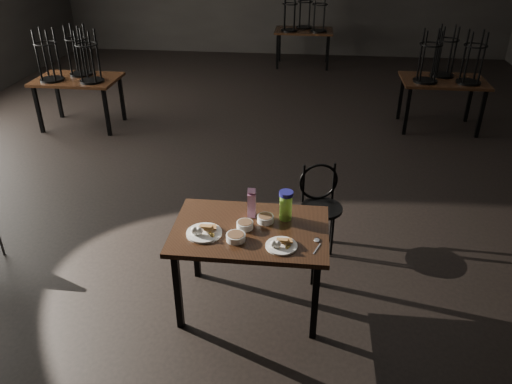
# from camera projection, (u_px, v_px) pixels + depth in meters

# --- Properties ---
(main_table) EXTENTS (1.20, 0.80, 0.75)m
(main_table) POSITION_uv_depth(u_px,v_px,m) (250.00, 237.00, 3.87)
(main_table) COLOR black
(main_table) RESTS_ON ground
(plate_left) EXTENTS (0.27, 0.27, 0.09)m
(plate_left) POSITION_uv_depth(u_px,v_px,m) (204.00, 231.00, 3.75)
(plate_left) COLOR white
(plate_left) RESTS_ON main_table
(plate_right) EXTENTS (0.23, 0.23, 0.08)m
(plate_right) POSITION_uv_depth(u_px,v_px,m) (281.00, 244.00, 3.61)
(plate_right) COLOR white
(plate_right) RESTS_ON main_table
(bowl_near) EXTENTS (0.13, 0.13, 0.05)m
(bowl_near) POSITION_uv_depth(u_px,v_px,m) (245.00, 225.00, 3.83)
(bowl_near) COLOR white
(bowl_near) RESTS_ON main_table
(bowl_far) EXTENTS (0.13, 0.13, 0.05)m
(bowl_far) POSITION_uv_depth(u_px,v_px,m) (265.00, 219.00, 3.90)
(bowl_far) COLOR white
(bowl_far) RESTS_ON main_table
(bowl_big) EXTENTS (0.14, 0.14, 0.05)m
(bowl_big) POSITION_uv_depth(u_px,v_px,m) (236.00, 237.00, 3.68)
(bowl_big) COLOR white
(bowl_big) RESTS_ON main_table
(juice_carton) EXTENTS (0.06, 0.06, 0.25)m
(juice_carton) POSITION_uv_depth(u_px,v_px,m) (252.00, 203.00, 3.94)
(juice_carton) COLOR #871865
(juice_carton) RESTS_ON main_table
(water_bottle) EXTENTS (0.12, 0.12, 0.24)m
(water_bottle) POSITION_uv_depth(u_px,v_px,m) (286.00, 205.00, 3.89)
(water_bottle) COLOR #8CD63F
(water_bottle) RESTS_ON main_table
(spoon) EXTENTS (0.06, 0.22, 0.01)m
(spoon) POSITION_uv_depth(u_px,v_px,m) (317.00, 241.00, 3.67)
(spoon) COLOR silver
(spoon) RESTS_ON main_table
(bentwood_chair) EXTENTS (0.42, 0.42, 0.83)m
(bentwood_chair) POSITION_uv_depth(u_px,v_px,m) (320.00, 200.00, 4.72)
(bentwood_chair) COLOR black
(bentwood_chair) RESTS_ON ground
(bg_table_left) EXTENTS (1.20, 0.80, 1.48)m
(bg_table_left) POSITION_uv_depth(u_px,v_px,m) (76.00, 76.00, 7.31)
(bg_table_left) COLOR black
(bg_table_left) RESTS_ON ground
(bg_table_right) EXTENTS (1.20, 0.80, 1.48)m
(bg_table_right) POSITION_uv_depth(u_px,v_px,m) (445.00, 78.00, 7.25)
(bg_table_right) COLOR black
(bg_table_right) RESTS_ON ground
(bg_table_far) EXTENTS (1.20, 0.80, 1.48)m
(bg_table_far) POSITION_uv_depth(u_px,v_px,m) (304.00, 28.00, 10.37)
(bg_table_far) COLOR black
(bg_table_far) RESTS_ON ground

